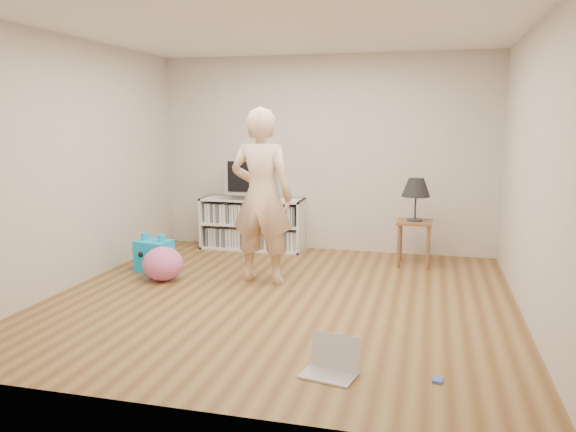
# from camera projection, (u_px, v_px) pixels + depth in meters

# --- Properties ---
(ground) EXTENTS (4.50, 4.50, 0.00)m
(ground) POSITION_uv_depth(u_px,v_px,m) (281.00, 298.00, 5.57)
(ground) COLOR brown
(ground) RESTS_ON ground
(walls) EXTENTS (4.52, 4.52, 2.60)m
(walls) POSITION_uv_depth(u_px,v_px,m) (281.00, 167.00, 5.36)
(walls) COLOR beige
(walls) RESTS_ON ground
(ceiling) EXTENTS (4.50, 4.50, 0.01)m
(ceiling) POSITION_uv_depth(u_px,v_px,m) (281.00, 26.00, 5.14)
(ceiling) COLOR white
(ceiling) RESTS_ON walls
(media_unit) EXTENTS (1.40, 0.45, 0.70)m
(media_unit) POSITION_uv_depth(u_px,v_px,m) (253.00, 223.00, 7.69)
(media_unit) COLOR white
(media_unit) RESTS_ON ground
(dvd_deck) EXTENTS (0.45, 0.35, 0.07)m
(dvd_deck) POSITION_uv_depth(u_px,v_px,m) (252.00, 196.00, 7.61)
(dvd_deck) COLOR gray
(dvd_deck) RESTS_ON media_unit
(crt_tv) EXTENTS (0.60, 0.53, 0.50)m
(crt_tv) POSITION_uv_depth(u_px,v_px,m) (252.00, 175.00, 7.56)
(crt_tv) COLOR #9B9BA0
(crt_tv) RESTS_ON dvd_deck
(side_table) EXTENTS (0.42, 0.42, 0.55)m
(side_table) POSITION_uv_depth(u_px,v_px,m) (414.00, 232.00, 6.78)
(side_table) COLOR brown
(side_table) RESTS_ON ground
(table_lamp) EXTENTS (0.34, 0.34, 0.52)m
(table_lamp) POSITION_uv_depth(u_px,v_px,m) (416.00, 189.00, 6.69)
(table_lamp) COLOR #333333
(table_lamp) RESTS_ON side_table
(person) EXTENTS (0.71, 0.49, 1.88)m
(person) POSITION_uv_depth(u_px,v_px,m) (262.00, 196.00, 6.00)
(person) COLOR beige
(person) RESTS_ON ground
(laptop) EXTENTS (0.42, 0.36, 0.25)m
(laptop) POSITION_uv_depth(u_px,v_px,m) (332.00, 363.00, 3.91)
(laptop) COLOR silver
(laptop) RESTS_ON ground
(playing_cards) EXTENTS (0.07, 0.10, 0.02)m
(playing_cards) POSITION_uv_depth(u_px,v_px,m) (438.00, 380.00, 3.79)
(playing_cards) COLOR #4A65C7
(playing_cards) RESTS_ON ground
(plush_blue) EXTENTS (0.43, 0.38, 0.44)m
(plush_blue) POSITION_uv_depth(u_px,v_px,m) (154.00, 255.00, 6.57)
(plush_blue) COLOR #0BA8F1
(plush_blue) RESTS_ON ground
(plush_pink) EXTENTS (0.54, 0.54, 0.38)m
(plush_pink) POSITION_uv_depth(u_px,v_px,m) (163.00, 264.00, 6.17)
(plush_pink) COLOR #DC61A4
(plush_pink) RESTS_ON ground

